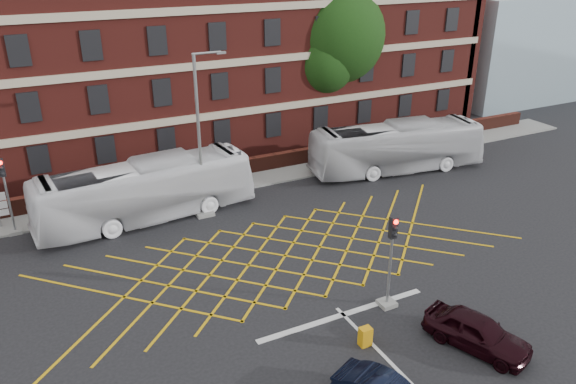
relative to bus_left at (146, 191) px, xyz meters
name	(u,v)px	position (x,y,z in m)	size (l,w,h in m)	color
ground	(304,275)	(5.08, -9.33, -1.71)	(120.00, 120.00, 0.00)	black
victorian_building	(167,40)	(5.33, 12.67, 6.12)	(51.00, 12.17, 20.40)	maroon
boundary_wall	(211,173)	(5.08, 3.67, -1.16)	(56.00, 0.50, 1.10)	#451A12
far_pavement	(216,185)	(5.08, 2.67, -1.65)	(60.00, 3.00, 0.12)	slate
glass_block	(505,47)	(39.08, 11.67, 3.29)	(14.00, 10.00, 10.00)	#99B2BF
box_junction_hatching	(285,256)	(5.08, -7.33, -1.71)	(11.50, 0.12, 0.02)	#CC990C
stop_line	(343,315)	(5.08, -12.83, -1.70)	(8.00, 0.30, 0.02)	silver
bus_left	(146,191)	(0.00, 0.00, 0.00)	(2.88, 12.31, 3.43)	white
bus_right	(397,147)	(17.11, -0.33, -0.03)	(2.83, 12.10, 3.37)	silver
car_maroon	(477,332)	(8.57, -16.88, -1.01)	(1.66, 4.12, 1.40)	black
deciduous_tree	(334,42)	(17.32, 8.70, 5.71)	(7.93, 7.79, 11.88)	black
traffic_light_near	(390,270)	(7.14, -13.10, 0.05)	(0.70, 0.70, 4.27)	slate
traffic_light_far	(9,204)	(-6.89, 1.45, 0.05)	(0.70, 0.70, 4.27)	slate
street_lamp	(202,163)	(3.07, -0.99, 1.49)	(2.25, 1.00, 9.25)	slate
utility_cabinet	(365,337)	(4.80, -14.86, -1.32)	(0.47, 0.36, 0.80)	orange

